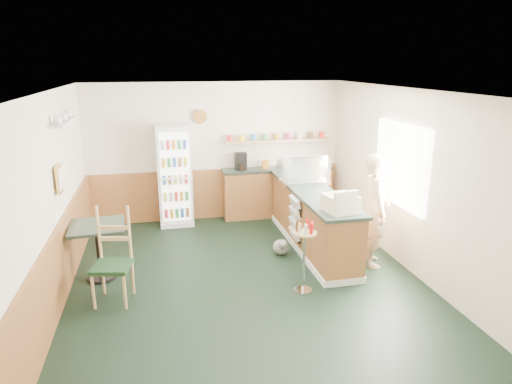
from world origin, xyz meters
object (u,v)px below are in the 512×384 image
object	(u,v)px
cash_register	(340,203)
display_case	(305,170)
cafe_chair	(112,252)
drinks_fridge	(175,176)
cafe_table	(98,241)
condiment_stand	(304,246)
shopkeeper	(375,210)

from	to	relation	value
cash_register	display_case	bearing A→B (deg)	78.50
cafe_chair	cash_register	bearing A→B (deg)	11.27
drinks_fridge	cafe_table	size ratio (longest dim) A/B	2.33
cafe_table	cafe_chair	bearing A→B (deg)	-69.35
cafe_table	cafe_chair	size ratio (longest dim) A/B	0.66
condiment_stand	drinks_fridge	bearing A→B (deg)	116.42
cash_register	condiment_stand	size ratio (longest dim) A/B	0.43
drinks_fridge	condiment_stand	world-z (taller)	drinks_fridge
display_case	drinks_fridge	bearing A→B (deg)	151.17
shopkeeper	cafe_table	world-z (taller)	shopkeeper
shopkeeper	cash_register	bearing A→B (deg)	126.99
drinks_fridge	shopkeeper	xyz separation A→B (m)	(2.90, -2.53, -0.09)
condiment_stand	cafe_chair	xyz separation A→B (m)	(-2.53, 0.37, -0.01)
display_case	shopkeeper	bearing A→B (deg)	-62.12
display_case	cafe_chair	xyz separation A→B (m)	(-3.16, -1.57, -0.58)
display_case	cafe_table	size ratio (longest dim) A/B	0.98
shopkeeper	condiment_stand	world-z (taller)	shopkeeper
condiment_stand	cafe_chair	size ratio (longest dim) A/B	0.80
drinks_fridge	cafe_chair	xyz separation A→B (m)	(-0.96, -2.78, -0.31)
drinks_fridge	cash_register	distance (m)	3.58
drinks_fridge	cafe_table	distance (m)	2.49
cafe_table	cash_register	bearing A→B (deg)	-11.27
cash_register	drinks_fridge	bearing A→B (deg)	116.41
cash_register	cafe_chair	xyz separation A→B (m)	(-3.16, 0.04, -0.47)
cash_register	shopkeeper	xyz separation A→B (m)	(0.70, 0.29, -0.25)
display_case	cafe_table	xyz separation A→B (m)	(-3.40, -0.93, -0.66)
shopkeeper	condiment_stand	xyz separation A→B (m)	(-1.33, -0.62, -0.21)
cafe_table	drinks_fridge	bearing A→B (deg)	60.64
condiment_stand	display_case	bearing A→B (deg)	71.98
display_case	cafe_table	distance (m)	3.59
cafe_table	condiment_stand	bearing A→B (deg)	-19.98
display_case	cafe_chair	world-z (taller)	display_case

